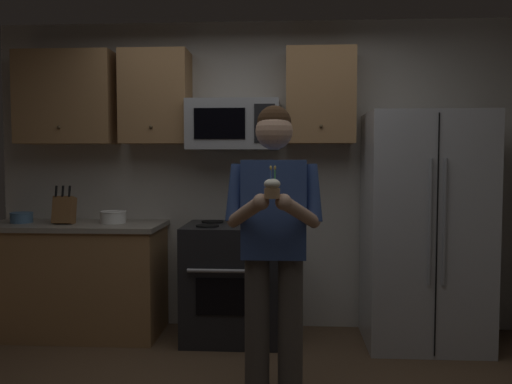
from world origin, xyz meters
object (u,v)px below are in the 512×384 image
at_px(refrigerator, 424,229).
at_px(cupcake, 272,188).
at_px(person, 274,235).
at_px(oven_range, 233,281).
at_px(knife_block, 64,210).
at_px(bowl_large_white, 113,217).
at_px(microwave, 234,125).
at_px(bowl_small_colored, 22,217).

height_order(refrigerator, cupcake, refrigerator).
bearing_deg(refrigerator, person, -136.87).
distance_m(oven_range, refrigerator, 1.56).
bearing_deg(knife_block, person, -31.91).
bearing_deg(bowl_large_white, cupcake, -47.62).
relative_size(microwave, bowl_small_colored, 4.01).
height_order(knife_block, cupcake, cupcake).
xyz_separation_m(bowl_large_white, cupcake, (1.35, -1.48, 0.32)).
bearing_deg(person, oven_range, 108.21).
height_order(microwave, bowl_small_colored, microwave).
distance_m(oven_range, person, 1.28).
bearing_deg(bowl_large_white, oven_range, -2.59).
bearing_deg(person, bowl_large_white, 139.57).
relative_size(microwave, refrigerator, 0.41).
bearing_deg(knife_block, refrigerator, -0.20).
distance_m(microwave, person, 1.47).
distance_m(person, cupcake, 0.44).
distance_m(bowl_small_colored, cupcake, 2.58).
xyz_separation_m(microwave, bowl_small_colored, (-1.75, -0.10, -0.76)).
bearing_deg(refrigerator, cupcake, -129.20).
relative_size(microwave, person, 0.42).
height_order(bowl_small_colored, person, person).
relative_size(person, cupcake, 10.13).
xyz_separation_m(microwave, refrigerator, (1.50, -0.16, -0.82)).
xyz_separation_m(oven_range, bowl_small_colored, (-1.75, 0.02, 0.50)).
relative_size(oven_range, bowl_large_white, 4.33).
bearing_deg(microwave, person, -73.46).
distance_m(microwave, cupcake, 1.65).
distance_m(oven_range, cupcake, 1.70).
distance_m(knife_block, person, 2.03).
height_order(oven_range, cupcake, cupcake).
xyz_separation_m(knife_block, bowl_small_colored, (-0.38, 0.05, -0.07)).
relative_size(refrigerator, bowl_large_white, 8.36).
bearing_deg(bowl_small_colored, bowl_large_white, 1.64).
distance_m(refrigerator, person, 1.56).
height_order(knife_block, bowl_small_colored, knife_block).
height_order(microwave, person, microwave).
distance_m(oven_range, bowl_small_colored, 1.82).
distance_m(refrigerator, bowl_small_colored, 3.25).
bearing_deg(cupcake, knife_block, 140.89).
bearing_deg(oven_range, bowl_large_white, 177.41).
bearing_deg(microwave, knife_block, -173.78).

